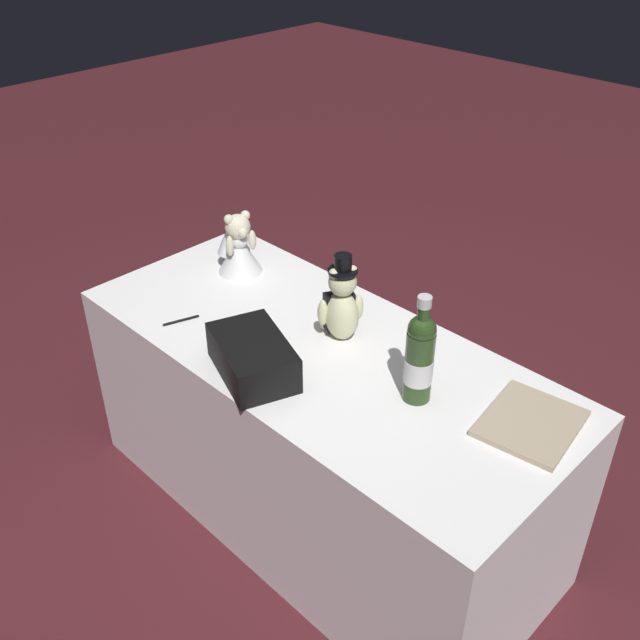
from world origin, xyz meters
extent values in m
plane|color=#47191E|center=(0.00, 0.00, 0.00)|extent=(12.00, 12.00, 0.00)
cube|color=white|center=(0.00, 0.00, 0.35)|extent=(1.63, 0.71, 0.71)
ellipsoid|color=beige|center=(-0.01, -0.08, 0.79)|extent=(0.11, 0.10, 0.16)
cube|color=black|center=(0.02, -0.10, 0.79)|extent=(0.08, 0.10, 0.12)
sphere|color=beige|center=(-0.01, -0.08, 0.91)|extent=(0.09, 0.09, 0.09)
sphere|color=beige|center=(0.02, -0.10, 0.90)|extent=(0.04, 0.04, 0.04)
sphere|color=beige|center=(-0.02, -0.11, 0.94)|extent=(0.03, 0.03, 0.03)
sphere|color=beige|center=(0.00, -0.06, 0.94)|extent=(0.03, 0.03, 0.03)
ellipsoid|color=beige|center=(-0.03, -0.14, 0.80)|extent=(0.03, 0.03, 0.09)
ellipsoid|color=beige|center=(0.03, -0.04, 0.80)|extent=(0.03, 0.03, 0.09)
sphere|color=beige|center=(0.03, -0.14, 0.73)|extent=(0.05, 0.05, 0.05)
sphere|color=beige|center=(0.05, -0.09, 0.73)|extent=(0.05, 0.05, 0.05)
cylinder|color=black|center=(-0.01, -0.08, 0.95)|extent=(0.09, 0.09, 0.01)
cylinder|color=black|center=(-0.01, -0.08, 0.98)|extent=(0.05, 0.05, 0.05)
cone|color=white|center=(0.54, -0.14, 0.78)|extent=(0.16, 0.16, 0.14)
ellipsoid|color=white|center=(0.54, -0.14, 0.83)|extent=(0.07, 0.06, 0.06)
sphere|color=beige|center=(0.54, -0.14, 0.88)|extent=(0.09, 0.09, 0.09)
sphere|color=beige|center=(0.50, -0.13, 0.88)|extent=(0.04, 0.04, 0.04)
sphere|color=beige|center=(0.55, -0.11, 0.92)|extent=(0.03, 0.03, 0.03)
sphere|color=beige|center=(0.53, -0.17, 0.92)|extent=(0.03, 0.03, 0.03)
ellipsoid|color=beige|center=(0.53, -0.09, 0.83)|extent=(0.03, 0.03, 0.08)
ellipsoid|color=beige|center=(0.51, -0.17, 0.83)|extent=(0.03, 0.03, 0.08)
cone|color=white|center=(0.59, -0.15, 0.83)|extent=(0.15, 0.15, 0.13)
cylinder|color=#27441B|center=(-0.36, -0.02, 0.82)|extent=(0.08, 0.08, 0.22)
sphere|color=#27441B|center=(-0.36, -0.02, 0.94)|extent=(0.08, 0.08, 0.08)
cylinder|color=#27441B|center=(-0.36, -0.02, 0.99)|extent=(0.03, 0.03, 0.09)
cylinder|color=silver|center=(-0.36, -0.02, 1.02)|extent=(0.04, 0.04, 0.03)
cylinder|color=silver|center=(-0.36, -0.02, 0.81)|extent=(0.08, 0.08, 0.08)
cylinder|color=black|center=(0.42, 0.22, 0.71)|extent=(0.05, 0.12, 0.01)
cone|color=silver|center=(0.44, 0.27, 0.71)|extent=(0.01, 0.01, 0.01)
cube|color=black|center=(0.05, 0.23, 0.76)|extent=(0.34, 0.28, 0.11)
cube|color=#B7B7BF|center=(0.08, 0.14, 0.76)|extent=(0.04, 0.02, 0.03)
cube|color=tan|center=(-0.65, -0.14, 0.72)|extent=(0.27, 0.30, 0.02)
camera|label=1|loc=(-1.28, 1.29, 2.01)|focal=40.70mm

